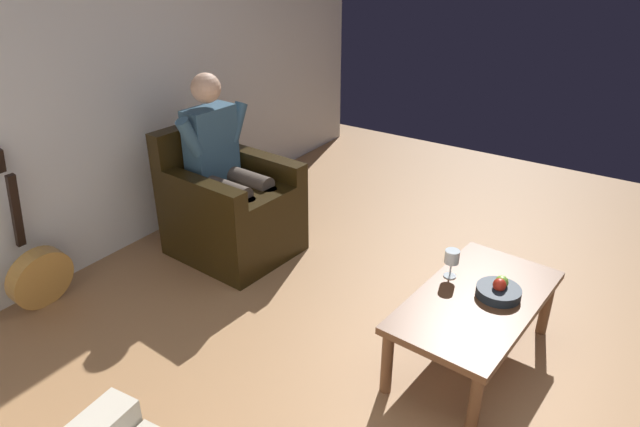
# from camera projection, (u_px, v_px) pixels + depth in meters

# --- Properties ---
(ground_plane) EXTENTS (6.47, 6.47, 0.00)m
(ground_plane) POSITION_uv_depth(u_px,v_px,m) (487.00, 366.00, 3.07)
(ground_plane) COLOR #A4764B
(wall_back) EXTENTS (5.65, 0.06, 2.76)m
(wall_back) POSITION_uv_depth(u_px,v_px,m) (119.00, 54.00, 3.79)
(wall_back) COLOR silver
(wall_back) RESTS_ON ground
(armchair) EXTENTS (0.78, 0.86, 0.92)m
(armchair) POSITION_uv_depth(u_px,v_px,m) (230.00, 209.00, 4.04)
(armchair) COLOR black
(armchair) RESTS_ON ground
(person_seated) EXTENTS (0.63, 0.61, 1.29)m
(person_seated) POSITION_uv_depth(u_px,v_px,m) (225.00, 161.00, 3.88)
(person_seated) COLOR #335369
(person_seated) RESTS_ON ground
(coffee_table) EXTENTS (1.11, 0.65, 0.41)m
(coffee_table) POSITION_uv_depth(u_px,v_px,m) (476.00, 307.00, 2.96)
(coffee_table) COLOR brown
(coffee_table) RESTS_ON ground
(guitar) EXTENTS (0.40, 0.25, 1.02)m
(guitar) POSITION_uv_depth(u_px,v_px,m) (39.00, 273.00, 3.47)
(guitar) COLOR #BC873E
(guitar) RESTS_ON ground
(wine_glass_near) EXTENTS (0.08, 0.08, 0.17)m
(wine_glass_near) POSITION_uv_depth(u_px,v_px,m) (452.00, 258.00, 3.07)
(wine_glass_near) COLOR silver
(wine_glass_near) RESTS_ON coffee_table
(fruit_bowl) EXTENTS (0.23, 0.23, 0.11)m
(fruit_bowl) POSITION_uv_depth(u_px,v_px,m) (499.00, 290.00, 2.94)
(fruit_bowl) COLOR #1C252D
(fruit_bowl) RESTS_ON coffee_table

